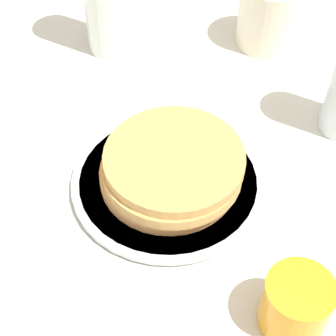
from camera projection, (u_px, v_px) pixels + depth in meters
The scene contains 5 objects.
ground_plane at pixel (198, 182), 0.71m from camera, with size 4.00×4.00×0.00m, color silver.
plate at pixel (168, 182), 0.70m from camera, with size 0.24×0.24×0.01m.
pancake_stack at pixel (171, 168), 0.68m from camera, with size 0.17×0.18×0.05m.
juice_glass at pixel (296, 305), 0.56m from camera, with size 0.07×0.07×0.07m.
cream_jug at pixel (271, 11), 0.86m from camera, with size 0.10×0.10×0.13m.
Camera 1 is at (0.36, 0.28, 0.55)m, focal length 60.00 mm.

